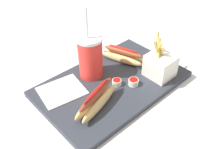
{
  "coord_description": "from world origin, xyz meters",
  "views": [
    {
      "loc": [
        0.44,
        0.48,
        0.57
      ],
      "look_at": [
        0.0,
        0.0,
        0.05
      ],
      "focal_mm": 39.62,
      "sensor_mm": 36.0,
      "label": 1
    }
  ],
  "objects_px": {
    "ketchup_cup_2": "(133,82)",
    "napkin_stack": "(62,91)",
    "hot_dog_2": "(97,99)",
    "ketchup_cup_1": "(116,82)",
    "hot_dog_1": "(123,55)",
    "soda_cup": "(90,57)",
    "fries_basket": "(160,65)"
  },
  "relations": [
    {
      "from": "ketchup_cup_1",
      "to": "ketchup_cup_2",
      "type": "height_order",
      "value": "ketchup_cup_2"
    },
    {
      "from": "hot_dog_2",
      "to": "fries_basket",
      "type": "bearing_deg",
      "value": 172.52
    },
    {
      "from": "hot_dog_1",
      "to": "ketchup_cup_1",
      "type": "xyz_separation_m",
      "value": [
        0.12,
        0.09,
        -0.01
      ]
    },
    {
      "from": "soda_cup",
      "to": "hot_dog_1",
      "type": "relative_size",
      "value": 1.44
    },
    {
      "from": "ketchup_cup_1",
      "to": "soda_cup",
      "type": "bearing_deg",
      "value": -76.49
    },
    {
      "from": "soda_cup",
      "to": "hot_dog_1",
      "type": "distance_m",
      "value": 0.15
    },
    {
      "from": "soda_cup",
      "to": "fries_basket",
      "type": "xyz_separation_m",
      "value": [
        -0.17,
        0.17,
        -0.03
      ]
    },
    {
      "from": "soda_cup",
      "to": "fries_basket",
      "type": "height_order",
      "value": "soda_cup"
    },
    {
      "from": "ketchup_cup_1",
      "to": "fries_basket",
      "type": "bearing_deg",
      "value": 156.5
    },
    {
      "from": "ketchup_cup_1",
      "to": "ketchup_cup_2",
      "type": "xyz_separation_m",
      "value": [
        -0.04,
        0.04,
        0.0
      ]
    },
    {
      "from": "hot_dog_1",
      "to": "ketchup_cup_1",
      "type": "relative_size",
      "value": 5.63
    },
    {
      "from": "hot_dog_2",
      "to": "ketchup_cup_1",
      "type": "relative_size",
      "value": 6.13
    },
    {
      "from": "hot_dog_2",
      "to": "napkin_stack",
      "type": "distance_m",
      "value": 0.14
    },
    {
      "from": "ketchup_cup_2",
      "to": "fries_basket",
      "type": "bearing_deg",
      "value": 165.77
    },
    {
      "from": "fries_basket",
      "to": "ketchup_cup_1",
      "type": "xyz_separation_m",
      "value": [
        0.15,
        -0.06,
        -0.03
      ]
    },
    {
      "from": "hot_dog_1",
      "to": "ketchup_cup_1",
      "type": "height_order",
      "value": "hot_dog_1"
    },
    {
      "from": "fries_basket",
      "to": "ketchup_cup_1",
      "type": "height_order",
      "value": "fries_basket"
    },
    {
      "from": "fries_basket",
      "to": "ketchup_cup_2",
      "type": "xyz_separation_m",
      "value": [
        0.1,
        -0.03,
        -0.03
      ]
    },
    {
      "from": "ketchup_cup_1",
      "to": "napkin_stack",
      "type": "distance_m",
      "value": 0.18
    },
    {
      "from": "hot_dog_1",
      "to": "ketchup_cup_2",
      "type": "bearing_deg",
      "value": 59.57
    },
    {
      "from": "fries_basket",
      "to": "hot_dog_2",
      "type": "height_order",
      "value": "fries_basket"
    },
    {
      "from": "soda_cup",
      "to": "hot_dog_1",
      "type": "bearing_deg",
      "value": 174.07
    },
    {
      "from": "soda_cup",
      "to": "napkin_stack",
      "type": "xyz_separation_m",
      "value": [
        0.13,
        0.0,
        -0.07
      ]
    },
    {
      "from": "napkin_stack",
      "to": "fries_basket",
      "type": "bearing_deg",
      "value": 151.47
    },
    {
      "from": "soda_cup",
      "to": "napkin_stack",
      "type": "distance_m",
      "value": 0.15
    },
    {
      "from": "ketchup_cup_1",
      "to": "ketchup_cup_2",
      "type": "relative_size",
      "value": 0.9
    },
    {
      "from": "soda_cup",
      "to": "ketchup_cup_1",
      "type": "xyz_separation_m",
      "value": [
        -0.02,
        0.1,
        -0.07
      ]
    },
    {
      "from": "fries_basket",
      "to": "napkin_stack",
      "type": "height_order",
      "value": "fries_basket"
    },
    {
      "from": "hot_dog_2",
      "to": "ketchup_cup_2",
      "type": "relative_size",
      "value": 5.55
    },
    {
      "from": "fries_basket",
      "to": "ketchup_cup_1",
      "type": "distance_m",
      "value": 0.16
    },
    {
      "from": "fries_basket",
      "to": "ketchup_cup_2",
      "type": "relative_size",
      "value": 4.29
    },
    {
      "from": "ketchup_cup_2",
      "to": "napkin_stack",
      "type": "xyz_separation_m",
      "value": [
        0.2,
        -0.14,
        -0.01
      ]
    }
  ]
}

